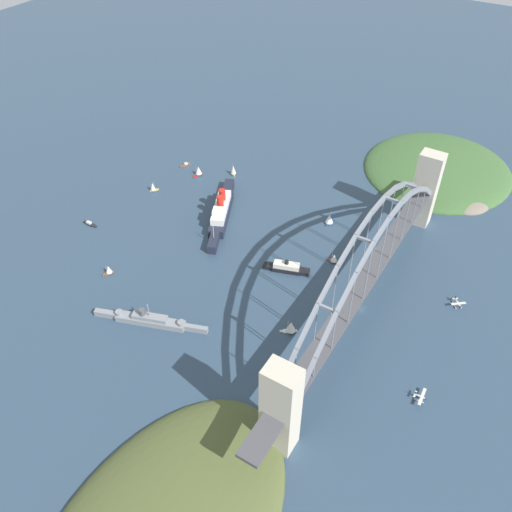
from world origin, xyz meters
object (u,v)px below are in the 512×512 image
small_boat_2 (329,219)px  small_boat_5 (198,171)px  seaplane_second_in_formation (457,304)px  small_boat_1 (108,270)px  harbor_arch_bridge (369,272)px  small_boat_4 (90,224)px  ocean_liner (221,211)px  naval_cruiser (149,320)px  small_boat_3 (334,258)px  small_boat_6 (185,165)px  harbor_ferry_steamer (287,268)px  small_boat_8 (233,170)px  small_boat_0 (291,327)px  small_boat_7 (153,187)px  seaplane_taxiing_near_bridge (420,397)px

small_boat_2 → small_boat_5: 123.89m
seaplane_second_in_formation → small_boat_2: size_ratio=0.83×
small_boat_1 → harbor_arch_bridge: bearing=-69.4°
small_boat_2 → small_boat_4: bearing=122.1°
harbor_arch_bridge → ocean_liner: harbor_arch_bridge is taller
naval_cruiser → small_boat_5: naval_cruiser is taller
small_boat_3 → small_boat_6: (46.50, 164.27, -2.66)m
ocean_liner → harbor_ferry_steamer: ocean_liner is taller
small_boat_8 → harbor_ferry_steamer: bearing=-129.9°
harbor_arch_bridge → small_boat_4: size_ratio=21.31×
seaplane_second_in_formation → small_boat_5: size_ratio=0.89×
small_boat_0 → small_boat_7: size_ratio=1.12×
harbor_ferry_steamer → harbor_arch_bridge: bearing=-95.8°
naval_cruiser → seaplane_second_in_formation: naval_cruiser is taller
small_boat_1 → small_boat_3: small_boat_1 is taller
small_boat_8 → seaplane_second_in_formation: bearing=-104.5°
small_boat_1 → small_boat_6: bearing=16.2°
small_boat_2 → small_boat_3: (-37.74, -21.65, -0.98)m
seaplane_second_in_formation → small_boat_7: small_boat_7 is taller
small_boat_1 → small_boat_5: bearing=9.2°
harbor_arch_bridge → naval_cruiser: (-79.57, 106.17, -28.46)m
seaplane_taxiing_near_bridge → naval_cruiser: bearing=102.2°
seaplane_second_in_formation → small_boat_0: (-74.11, 79.81, 2.71)m
harbor_ferry_steamer → small_boat_6: (71.39, 140.84, -2.00)m
ocean_liner → naval_cruiser: ocean_liner is taller
harbor_arch_bridge → small_boat_5: 195.18m
harbor_ferry_steamer → seaplane_taxiing_near_bridge: size_ratio=2.71×
seaplane_second_in_formation → small_boat_1: 229.05m
small_boat_0 → small_boat_1: 130.67m
small_boat_7 → small_boat_8: (54.73, -42.30, 0.46)m
small_boat_7 → small_boat_8: bearing=-37.7°
small_boat_0 → seaplane_second_in_formation: bearing=-47.1°
small_boat_7 → small_boat_6: bearing=1.9°
seaplane_taxiing_near_bridge → small_boat_5: small_boat_5 is taller
ocean_liner → small_boat_0: bearing=-125.9°
harbor_arch_bridge → small_boat_6: harbor_arch_bridge is taller
harbor_arch_bridge → ocean_liner: 136.05m
small_boat_0 → small_boat_7: small_boat_0 is taller
harbor_ferry_steamer → small_boat_3: harbor_ferry_steamer is taller
naval_cruiser → seaplane_second_in_formation: (113.53, -156.61, -1.18)m
seaplane_taxiing_near_bridge → small_boat_5: bearing=63.4°
naval_cruiser → small_boat_4: 115.25m
harbor_ferry_steamer → small_boat_2: size_ratio=2.94×
seaplane_taxiing_near_bridge → small_boat_4: 262.26m
small_boat_2 → small_boat_6: (8.76, 142.62, -3.64)m
ocean_liner → small_boat_5: ocean_liner is taller
ocean_liner → small_boat_7: 67.46m
harbor_arch_bridge → small_boat_1: 171.73m
small_boat_6 → small_boat_7: 45.18m
small_boat_0 → small_boat_5: bearing=53.5°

